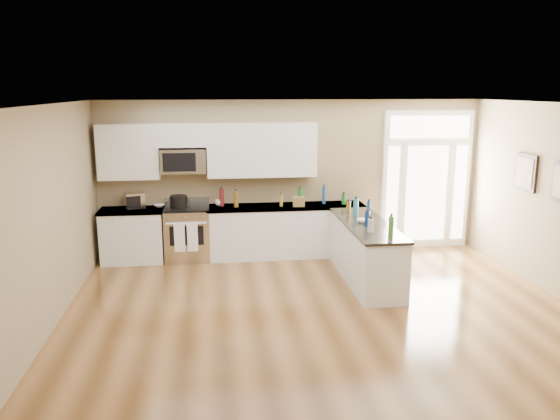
% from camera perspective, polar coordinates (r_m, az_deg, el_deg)
% --- Properties ---
extents(ground, '(8.00, 8.00, 0.00)m').
position_cam_1_polar(ground, '(6.68, 6.27, -14.10)').
color(ground, brown).
extents(room_shell, '(8.00, 8.00, 8.00)m').
position_cam_1_polar(room_shell, '(6.11, 6.66, 0.37)').
color(room_shell, '#8C7958').
rests_on(room_shell, ground).
extents(back_cabinet_left, '(1.10, 0.66, 0.94)m').
position_cam_1_polar(back_cabinet_left, '(9.94, -15.11, -2.75)').
color(back_cabinet_left, silver).
rests_on(back_cabinet_left, ground).
extents(back_cabinet_right, '(2.85, 0.66, 0.94)m').
position_cam_1_polar(back_cabinet_right, '(9.91, 0.62, -2.35)').
color(back_cabinet_right, silver).
rests_on(back_cabinet_right, ground).
extents(peninsula_cabinet, '(0.69, 2.32, 0.94)m').
position_cam_1_polar(peninsula_cabinet, '(8.76, 8.93, -4.55)').
color(peninsula_cabinet, silver).
rests_on(peninsula_cabinet, ground).
extents(upper_cabinet_left, '(1.04, 0.33, 0.95)m').
position_cam_1_polar(upper_cabinet_left, '(9.81, -15.55, 5.88)').
color(upper_cabinet_left, silver).
rests_on(upper_cabinet_left, room_shell).
extents(upper_cabinet_right, '(1.94, 0.33, 0.95)m').
position_cam_1_polar(upper_cabinet_right, '(9.73, -1.91, 6.28)').
color(upper_cabinet_right, silver).
rests_on(upper_cabinet_right, room_shell).
extents(upper_cabinet_short, '(0.82, 0.33, 0.40)m').
position_cam_1_polar(upper_cabinet_short, '(9.69, -10.15, 7.70)').
color(upper_cabinet_short, silver).
rests_on(upper_cabinet_short, room_shell).
extents(microwave, '(0.78, 0.41, 0.42)m').
position_cam_1_polar(microwave, '(9.69, -10.07, 5.09)').
color(microwave, silver).
rests_on(microwave, room_shell).
extents(entry_door, '(1.70, 0.10, 2.60)m').
position_cam_1_polar(entry_door, '(10.67, 15.02, 3.04)').
color(entry_door, white).
rests_on(entry_door, ground).
extents(wall_art_near, '(0.05, 0.58, 0.58)m').
position_cam_1_polar(wall_art_near, '(9.47, 24.27, 3.63)').
color(wall_art_near, black).
rests_on(wall_art_near, room_shell).
extents(kitchen_range, '(0.78, 0.69, 1.08)m').
position_cam_1_polar(kitchen_range, '(9.83, -9.64, -2.40)').
color(kitchen_range, silver).
rests_on(kitchen_range, ground).
extents(stockpot, '(0.36, 0.36, 0.23)m').
position_cam_1_polar(stockpot, '(9.70, -10.57, 0.90)').
color(stockpot, black).
rests_on(stockpot, kitchen_range).
extents(toaster_oven, '(0.39, 0.35, 0.27)m').
position_cam_1_polar(toaster_oven, '(9.88, -14.96, 0.97)').
color(toaster_oven, silver).
rests_on(toaster_oven, back_cabinet_left).
extents(cardboard_box, '(0.22, 0.18, 0.17)m').
position_cam_1_polar(cardboard_box, '(9.71, 1.98, 0.89)').
color(cardboard_box, brown).
rests_on(cardboard_box, back_cabinet_right).
extents(bowl_left, '(0.19, 0.19, 0.05)m').
position_cam_1_polar(bowl_left, '(9.89, -12.48, 0.44)').
color(bowl_left, white).
rests_on(bowl_left, back_cabinet_left).
extents(bowl_peninsula, '(0.25, 0.25, 0.06)m').
position_cam_1_polar(bowl_peninsula, '(8.62, 8.69, -1.12)').
color(bowl_peninsula, white).
rests_on(bowl_peninsula, peninsula_cabinet).
extents(cup_counter, '(0.17, 0.17, 0.11)m').
position_cam_1_polar(cup_counter, '(9.82, -6.39, 0.77)').
color(cup_counter, white).
rests_on(cup_counter, back_cabinet_right).
extents(counter_bottles, '(2.41, 2.45, 0.32)m').
position_cam_1_polar(counter_bottles, '(9.15, 3.73, 0.47)').
color(counter_bottles, '#19591E').
rests_on(counter_bottles, back_cabinet_right).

